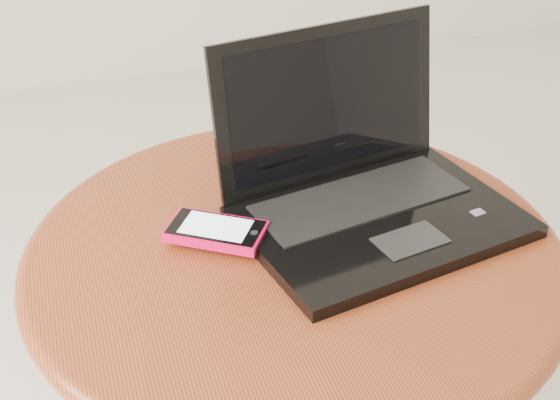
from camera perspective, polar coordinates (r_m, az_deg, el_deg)
name	(u,v)px	position (r m, az deg, el deg)	size (l,w,h in m)	color
table	(293,312)	(1.05, 0.99, -8.22)	(0.69, 0.69, 0.54)	#5D3115
laptop	(365,186)	(1.02, 6.24, 1.01)	(0.39, 0.34, 0.23)	black
phone_black	(233,233)	(0.99, -3.47, -2.43)	(0.13, 0.11, 0.01)	black
phone_pink	(216,231)	(0.97, -4.73, -2.29)	(0.14, 0.12, 0.01)	#E30B49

